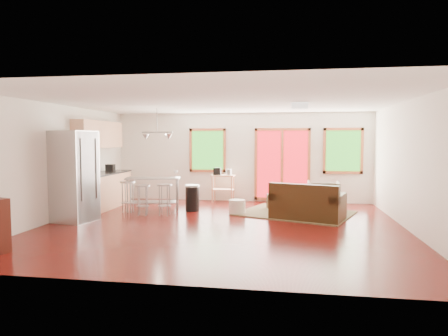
# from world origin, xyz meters

# --- Properties ---
(floor) EXTENTS (7.50, 7.00, 0.02)m
(floor) POSITION_xyz_m (0.00, 0.00, -0.01)
(floor) COLOR #3D0907
(floor) RESTS_ON ground
(ceiling) EXTENTS (7.50, 7.00, 0.02)m
(ceiling) POSITION_xyz_m (0.00, 0.00, 2.61)
(ceiling) COLOR white
(ceiling) RESTS_ON ground
(back_wall) EXTENTS (7.50, 0.02, 2.60)m
(back_wall) POSITION_xyz_m (0.00, 3.51, 1.30)
(back_wall) COLOR white
(back_wall) RESTS_ON ground
(left_wall) EXTENTS (0.02, 7.00, 2.60)m
(left_wall) POSITION_xyz_m (-3.76, 0.00, 1.30)
(left_wall) COLOR white
(left_wall) RESTS_ON ground
(right_wall) EXTENTS (0.02, 7.00, 2.60)m
(right_wall) POSITION_xyz_m (3.76, 0.00, 1.30)
(right_wall) COLOR white
(right_wall) RESTS_ON ground
(front_wall) EXTENTS (7.50, 0.02, 2.60)m
(front_wall) POSITION_xyz_m (0.00, -3.51, 1.30)
(front_wall) COLOR white
(front_wall) RESTS_ON ground
(window_left) EXTENTS (1.10, 0.05, 1.30)m
(window_left) POSITION_xyz_m (-1.00, 3.46, 1.50)
(window_left) COLOR #1C5113
(window_left) RESTS_ON back_wall
(french_doors) EXTENTS (1.60, 0.05, 2.10)m
(french_doors) POSITION_xyz_m (1.20, 3.46, 1.10)
(french_doors) COLOR #A81018
(french_doors) RESTS_ON back_wall
(window_right) EXTENTS (1.10, 0.05, 1.30)m
(window_right) POSITION_xyz_m (2.90, 3.46, 1.50)
(window_right) COLOR #1C5113
(window_right) RESTS_ON back_wall
(rug) EXTENTS (3.12, 2.77, 0.03)m
(rug) POSITION_xyz_m (1.55, 1.64, 0.01)
(rug) COLOR #45603E
(rug) RESTS_ON floor
(loveseat) EXTENTS (1.77, 1.36, 0.84)m
(loveseat) POSITION_xyz_m (1.80, 0.97, 0.33)
(loveseat) COLOR black
(loveseat) RESTS_ON floor
(coffee_table) EXTENTS (1.17, 0.86, 0.42)m
(coffee_table) POSITION_xyz_m (2.06, 1.75, 0.36)
(coffee_table) COLOR #3D160F
(coffee_table) RESTS_ON floor
(armchair) EXTENTS (0.84, 0.79, 0.82)m
(armchair) POSITION_xyz_m (2.27, 2.31, 0.41)
(armchair) COLOR black
(armchair) RESTS_ON floor
(ottoman) EXTENTS (0.73, 0.73, 0.40)m
(ottoman) POSITION_xyz_m (1.18, 2.09, 0.20)
(ottoman) COLOR black
(ottoman) RESTS_ON floor
(pouf) EXTENTS (0.50, 0.50, 0.35)m
(pouf) POSITION_xyz_m (0.15, 1.39, 0.17)
(pouf) COLOR silver
(pouf) RESTS_ON floor
(vase) EXTENTS (0.21, 0.22, 0.30)m
(vase) POSITION_xyz_m (1.80, 1.93, 0.51)
(vase) COLOR silver
(vase) RESTS_ON coffee_table
(book) EXTENTS (0.19, 0.08, 0.26)m
(book) POSITION_xyz_m (2.03, 1.82, 0.53)
(book) COLOR maroon
(book) RESTS_ON coffee_table
(cabinets) EXTENTS (0.64, 2.24, 2.30)m
(cabinets) POSITION_xyz_m (-3.49, 1.70, 0.93)
(cabinets) COLOR tan
(cabinets) RESTS_ON floor
(refrigerator) EXTENTS (0.94, 0.92, 2.01)m
(refrigerator) POSITION_xyz_m (-3.30, -0.04, 1.00)
(refrigerator) COLOR #B7BABC
(refrigerator) RESTS_ON floor
(island) EXTENTS (1.43, 0.80, 0.85)m
(island) POSITION_xyz_m (-2.02, 1.50, 0.59)
(island) COLOR #B7BABC
(island) RESTS_ON floor
(cup) EXTENTS (0.12, 0.10, 0.11)m
(cup) POSITION_xyz_m (-1.48, 1.69, 1.01)
(cup) COLOR white
(cup) RESTS_ON island
(bar_stool_a) EXTENTS (0.39, 0.39, 0.78)m
(bar_stool_a) POSITION_xyz_m (-2.58, 1.20, 0.58)
(bar_stool_a) COLOR #B7BABC
(bar_stool_a) RESTS_ON floor
(bar_stool_b) EXTENTS (0.41, 0.41, 0.73)m
(bar_stool_b) POSITION_xyz_m (-2.06, 0.86, 0.55)
(bar_stool_b) COLOR #B7BABC
(bar_stool_b) RESTS_ON floor
(bar_stool_c) EXTENTS (0.37, 0.37, 0.76)m
(bar_stool_c) POSITION_xyz_m (-1.54, 0.94, 0.56)
(bar_stool_c) COLOR #B7BABC
(bar_stool_c) RESTS_ON floor
(trash_can) EXTENTS (0.48, 0.48, 0.67)m
(trash_can) POSITION_xyz_m (-1.03, 1.63, 0.34)
(trash_can) COLOR black
(trash_can) RESTS_ON floor
(kitchen_cart) EXTENTS (0.67, 0.44, 1.00)m
(kitchen_cart) POSITION_xyz_m (-0.50, 3.14, 0.69)
(kitchen_cart) COLOR tan
(kitchen_cart) RESTS_ON floor
(ceiling_flush) EXTENTS (0.35, 0.35, 0.12)m
(ceiling_flush) POSITION_xyz_m (1.60, 0.60, 2.53)
(ceiling_flush) COLOR white
(ceiling_flush) RESTS_ON ceiling
(pendant_light) EXTENTS (0.80, 0.18, 0.79)m
(pendant_light) POSITION_xyz_m (-1.90, 1.50, 1.90)
(pendant_light) COLOR gray
(pendant_light) RESTS_ON ceiling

